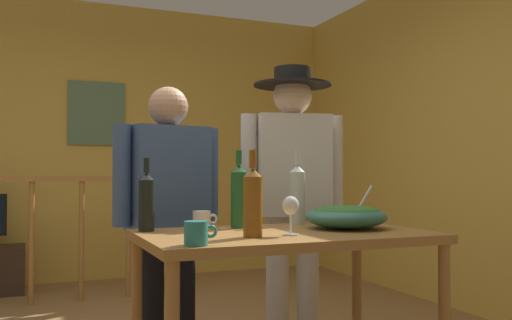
% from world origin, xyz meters
% --- Properties ---
extents(back_wall, '(4.88, 0.10, 2.76)m').
position_xyz_m(back_wall, '(0.00, 2.89, 1.38)').
color(back_wall, gold).
rests_on(back_wall, ground_plane).
extents(side_wall_right, '(0.10, 4.34, 2.76)m').
position_xyz_m(side_wall_right, '(2.44, 0.87, 1.38)').
color(side_wall_right, gold).
rests_on(side_wall_right, ground_plane).
extents(framed_picture, '(0.55, 0.03, 0.63)m').
position_xyz_m(framed_picture, '(-0.05, 2.83, 1.65)').
color(framed_picture, '#547352').
extents(stair_railing, '(2.79, 0.10, 1.09)m').
position_xyz_m(stair_railing, '(-0.44, 1.97, 0.65)').
color(stair_railing, '#9E6B33').
rests_on(stair_railing, ground_plane).
extents(serving_table, '(1.25, 0.75, 0.80)m').
position_xyz_m(serving_table, '(0.36, -0.65, 0.71)').
color(serving_table, '#9E6B33').
rests_on(serving_table, ground_plane).
extents(salad_bowl, '(0.38, 0.38, 0.20)m').
position_xyz_m(salad_bowl, '(0.68, -0.63, 0.86)').
color(salad_bowl, '#337060').
rests_on(salad_bowl, serving_table).
extents(wine_glass, '(0.07, 0.07, 0.16)m').
position_xyz_m(wine_glass, '(0.32, -0.78, 0.91)').
color(wine_glass, silver).
rests_on(wine_glass, serving_table).
extents(wine_bottle_dark, '(0.07, 0.07, 0.32)m').
position_xyz_m(wine_bottle_dark, '(-0.20, -0.39, 0.93)').
color(wine_bottle_dark, black).
rests_on(wine_bottle_dark, serving_table).
extents(wine_bottle_green, '(0.08, 0.08, 0.36)m').
position_xyz_m(wine_bottle_green, '(0.23, -0.41, 0.95)').
color(wine_bottle_green, '#1E5628').
rests_on(wine_bottle_green, serving_table).
extents(wine_bottle_clear, '(0.08, 0.08, 0.37)m').
position_xyz_m(wine_bottle_clear, '(0.57, -0.35, 0.95)').
color(wine_bottle_clear, silver).
rests_on(wine_bottle_clear, serving_table).
extents(wine_bottle_amber, '(0.08, 0.08, 0.35)m').
position_xyz_m(wine_bottle_amber, '(0.15, -0.79, 0.94)').
color(wine_bottle_amber, brown).
rests_on(wine_bottle_amber, serving_table).
extents(mug_teal, '(0.12, 0.09, 0.09)m').
position_xyz_m(mug_teal, '(-0.13, -0.95, 0.84)').
color(mug_teal, teal).
rests_on(mug_teal, serving_table).
extents(mug_white, '(0.12, 0.08, 0.09)m').
position_xyz_m(mug_white, '(0.05, -0.42, 0.84)').
color(mug_white, white).
rests_on(mug_white, serving_table).
extents(person_standing_left, '(0.58, 0.30, 1.51)m').
position_xyz_m(person_standing_left, '(-0.01, 0.01, 0.88)').
color(person_standing_left, black).
rests_on(person_standing_left, ground_plane).
extents(person_standing_right, '(0.59, 0.45, 1.66)m').
position_xyz_m(person_standing_right, '(0.72, 0.01, 1.00)').
color(person_standing_right, beige).
rests_on(person_standing_right, ground_plane).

